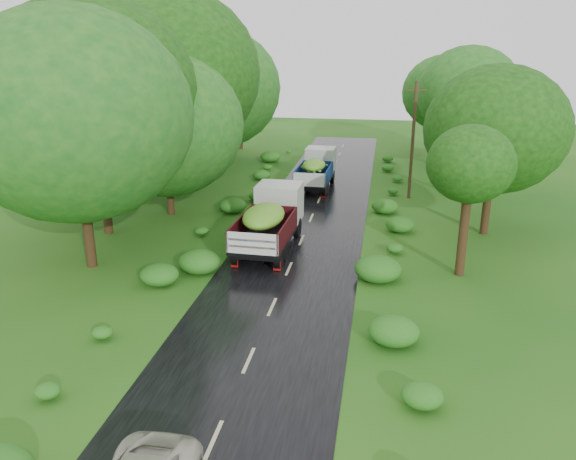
# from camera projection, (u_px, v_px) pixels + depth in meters

# --- Properties ---
(ground) EXTENTS (120.00, 120.00, 0.00)m
(ground) POSITION_uv_depth(u_px,v_px,m) (249.00, 361.00, 18.84)
(ground) COLOR #144D10
(ground) RESTS_ON ground
(road) EXTENTS (6.50, 80.00, 0.02)m
(road) POSITION_uv_depth(u_px,v_px,m) (277.00, 296.00, 23.49)
(road) COLOR black
(road) RESTS_ON ground
(road_lines) EXTENTS (0.12, 69.60, 0.00)m
(road_lines) POSITION_uv_depth(u_px,v_px,m) (281.00, 286.00, 24.42)
(road_lines) COLOR #BFB78C
(road_lines) RESTS_ON road
(truck_near) EXTENTS (2.60, 6.85, 2.85)m
(truck_near) POSITION_uv_depth(u_px,v_px,m) (271.00, 217.00, 28.57)
(truck_near) COLOR black
(truck_near) RESTS_ON ground
(truck_far) EXTENTS (2.35, 6.17, 2.56)m
(truck_far) POSITION_uv_depth(u_px,v_px,m) (317.00, 168.00, 40.20)
(truck_far) COLOR black
(truck_far) RESTS_ON ground
(utility_pole) EXTENTS (1.35, 0.25, 7.69)m
(utility_pole) POSITION_uv_depth(u_px,v_px,m) (413.00, 140.00, 36.73)
(utility_pole) COLOR #382616
(utility_pole) RESTS_ON ground
(trees_left) EXTENTS (6.62, 34.28, 10.29)m
(trees_left) POSITION_uv_depth(u_px,v_px,m) (170.00, 93.00, 36.59)
(trees_left) COLOR black
(trees_left) RESTS_ON ground
(trees_right) EXTENTS (5.79, 31.68, 8.08)m
(trees_right) POSITION_uv_depth(u_px,v_px,m) (465.00, 108.00, 38.81)
(trees_right) COLOR black
(trees_right) RESTS_ON ground
(shrubs) EXTENTS (11.90, 44.00, 0.70)m
(shrubs) POSITION_uv_depth(u_px,v_px,m) (307.00, 223.00, 31.77)
(shrubs) COLOR #296919
(shrubs) RESTS_ON ground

